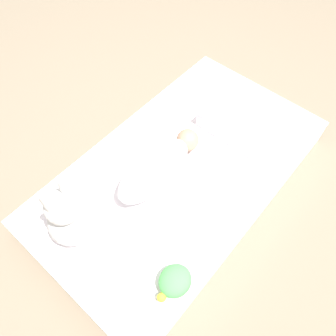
{
  "coord_description": "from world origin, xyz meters",
  "views": [
    {
      "loc": [
        0.71,
        0.53,
        1.51
      ],
      "look_at": [
        0.07,
        -0.03,
        0.21
      ],
      "focal_mm": 35.0,
      "sensor_mm": 36.0,
      "label": 1
    }
  ],
  "objects_px": {
    "bunny_plush": "(69,218)",
    "turtle_plush": "(175,281)",
    "pillow": "(243,122)",
    "swaddled_baby": "(157,167)"
  },
  "relations": [
    {
      "from": "bunny_plush",
      "to": "turtle_plush",
      "type": "xyz_separation_m",
      "value": [
        -0.11,
        0.47,
        -0.1
      ]
    },
    {
      "from": "bunny_plush",
      "to": "turtle_plush",
      "type": "distance_m",
      "value": 0.49
    },
    {
      "from": "swaddled_baby",
      "to": "turtle_plush",
      "type": "relative_size",
      "value": 3.08
    },
    {
      "from": "bunny_plush",
      "to": "swaddled_baby",
      "type": "bearing_deg",
      "value": 169.75
    },
    {
      "from": "bunny_plush",
      "to": "turtle_plush",
      "type": "relative_size",
      "value": 2.37
    },
    {
      "from": "swaddled_baby",
      "to": "pillow",
      "type": "height_order",
      "value": "swaddled_baby"
    },
    {
      "from": "pillow",
      "to": "turtle_plush",
      "type": "bearing_deg",
      "value": 16.6
    },
    {
      "from": "pillow",
      "to": "turtle_plush",
      "type": "distance_m",
      "value": 0.9
    },
    {
      "from": "swaddled_baby",
      "to": "pillow",
      "type": "xyz_separation_m",
      "value": [
        -0.53,
        0.13,
        -0.04
      ]
    },
    {
      "from": "bunny_plush",
      "to": "pillow",
      "type": "bearing_deg",
      "value": 167.76
    }
  ]
}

